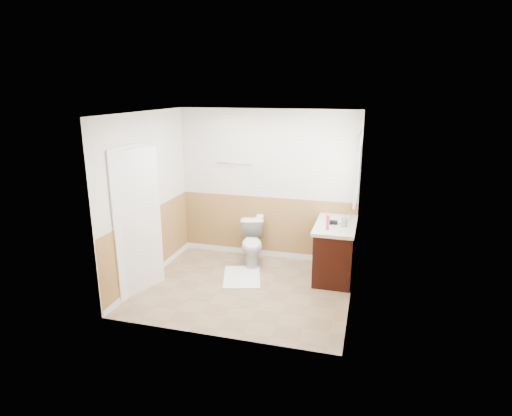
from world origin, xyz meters
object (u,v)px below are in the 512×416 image
(toilet, at_px, (252,243))
(lotion_bottle, at_px, (328,222))
(vanity_cabinet, at_px, (335,251))
(soap_dispenser, at_px, (344,221))
(bath_mat, at_px, (242,277))

(toilet, distance_m, lotion_bottle, 1.47)
(vanity_cabinet, relative_size, lotion_bottle, 5.00)
(vanity_cabinet, height_order, soap_dispenser, soap_dispenser)
(bath_mat, distance_m, soap_dispenser, 1.78)
(toilet, height_order, bath_mat, toilet)
(toilet, bearing_deg, bath_mat, -106.31)
(lotion_bottle, bearing_deg, soap_dispenser, 44.65)
(lotion_bottle, bearing_deg, toilet, 160.19)
(bath_mat, xyz_separation_m, soap_dispenser, (1.48, 0.35, 0.93))
(bath_mat, height_order, soap_dispenser, soap_dispenser)
(bath_mat, height_order, vanity_cabinet, vanity_cabinet)
(bath_mat, bearing_deg, vanity_cabinet, 19.03)
(lotion_bottle, bearing_deg, bath_mat, -174.13)
(bath_mat, distance_m, lotion_bottle, 1.58)
(bath_mat, bearing_deg, lotion_bottle, 5.87)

